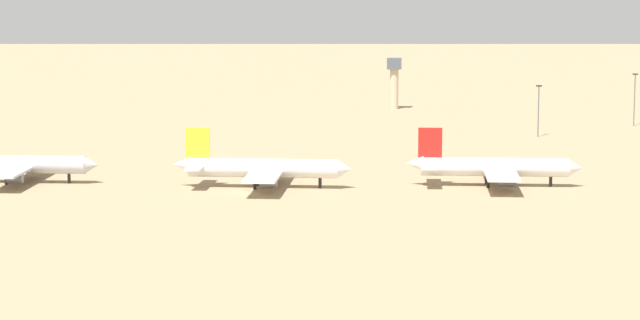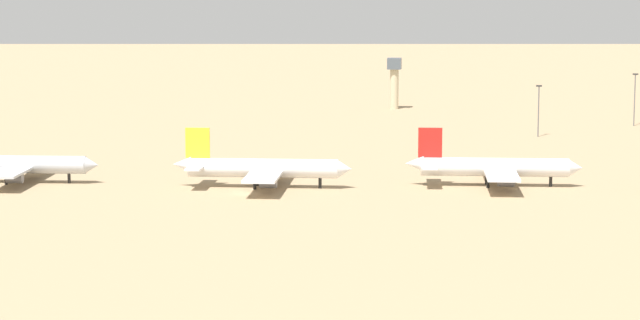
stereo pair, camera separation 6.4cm
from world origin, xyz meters
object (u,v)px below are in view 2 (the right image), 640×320
at_px(parked_jet_red_3, 493,167).
at_px(light_pole_mid, 635,96).
at_px(parked_jet_white_1, 14,165).
at_px(control_tower, 394,78).
at_px(parked_jet_yellow_2, 261,168).
at_px(light_pole_west, 539,107).

xyz_separation_m(parked_jet_red_3, light_pole_mid, (46.77, 134.04, 5.49)).
xyz_separation_m(parked_jet_white_1, control_tower, (75.50, 191.43, 7.21)).
xyz_separation_m(parked_jet_white_1, light_pole_mid, (158.44, 143.77, 5.57)).
bearing_deg(parked_jet_yellow_2, parked_jet_red_3, 6.93).
bearing_deg(parked_jet_red_3, light_pole_west, 78.42).
distance_m(control_tower, light_pole_west, 96.75).
relative_size(control_tower, light_pole_mid, 1.10).
bearing_deg(parked_jet_white_1, parked_jet_yellow_2, -3.60).
relative_size(parked_jet_red_3, control_tower, 2.14).
distance_m(control_tower, light_pole_mid, 95.67).
distance_m(parked_jet_yellow_2, control_tower, 191.57).
distance_m(parked_jet_white_1, light_pole_west, 166.43).
distance_m(parked_jet_red_3, control_tower, 185.39).
height_order(parked_jet_red_3, light_pole_mid, light_pole_mid).
bearing_deg(light_pole_west, parked_jet_red_3, -98.13).
distance_m(parked_jet_yellow_2, parked_jet_red_3, 53.48).
relative_size(parked_jet_white_1, light_pole_west, 2.53).
height_order(light_pole_west, light_pole_mid, light_pole_mid).
relative_size(parked_jet_white_1, control_tower, 2.10).
distance_m(light_pole_west, light_pole_mid, 47.80).
bearing_deg(parked_jet_yellow_2, parked_jet_white_1, 177.90).
relative_size(parked_jet_yellow_2, light_pole_mid, 2.39).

